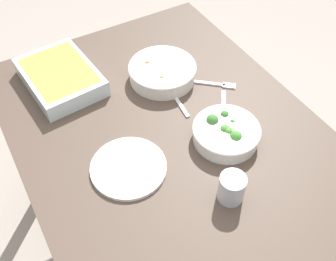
{
  "coord_description": "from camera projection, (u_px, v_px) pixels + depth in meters",
  "views": [
    {
      "loc": [
        0.7,
        -0.41,
        1.67
      ],
      "look_at": [
        0.0,
        0.0,
        0.74
      ],
      "focal_mm": 42.27,
      "sensor_mm": 36.0,
      "label": 1
    }
  ],
  "objects": [
    {
      "name": "spoon_by_broccoli",
      "position": [
        225.0,
        116.0,
        1.27
      ],
      "size": [
        0.15,
        0.12,
        0.01
      ],
      "color": "silver",
      "rests_on": "dining_table"
    },
    {
      "name": "side_plate",
      "position": [
        128.0,
        168.0,
        1.13
      ],
      "size": [
        0.22,
        0.22,
        0.01
      ],
      "primitive_type": "cylinder",
      "color": "white",
      "rests_on": "dining_table"
    },
    {
      "name": "dining_table",
      "position": [
        168.0,
        148.0,
        1.3
      ],
      "size": [
        1.2,
        0.9,
        0.74
      ],
      "color": "#4C3D33",
      "rests_on": "ground_plane"
    },
    {
      "name": "spoon_by_stew",
      "position": [
        174.0,
        94.0,
        1.33
      ],
      "size": [
        0.18,
        0.04,
        0.01
      ],
      "color": "silver",
      "rests_on": "dining_table"
    },
    {
      "name": "fork_on_table",
      "position": [
        214.0,
        84.0,
        1.37
      ],
      "size": [
        0.13,
        0.15,
        0.01
      ],
      "color": "silver",
      "rests_on": "dining_table"
    },
    {
      "name": "ground_plane",
      "position": [
        168.0,
        238.0,
        1.79
      ],
      "size": [
        6.0,
        6.0,
        0.0
      ],
      "primitive_type": "plane",
      "color": "#9E9389"
    },
    {
      "name": "stew_bowl",
      "position": [
        162.0,
        71.0,
        1.37
      ],
      "size": [
        0.24,
        0.24,
        0.06
      ],
      "color": "silver",
      "rests_on": "dining_table"
    },
    {
      "name": "baking_dish",
      "position": [
        60.0,
        76.0,
        1.35
      ],
      "size": [
        0.32,
        0.24,
        0.06
      ],
      "color": "silver",
      "rests_on": "dining_table"
    },
    {
      "name": "broccoli_bowl",
      "position": [
        226.0,
        132.0,
        1.19
      ],
      "size": [
        0.21,
        0.21,
        0.07
      ],
      "color": "silver",
      "rests_on": "dining_table"
    },
    {
      "name": "drink_cup",
      "position": [
        231.0,
        189.0,
        1.05
      ],
      "size": [
        0.07,
        0.07,
        0.08
      ],
      "color": "#B2BCC6",
      "rests_on": "dining_table"
    }
  ]
}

